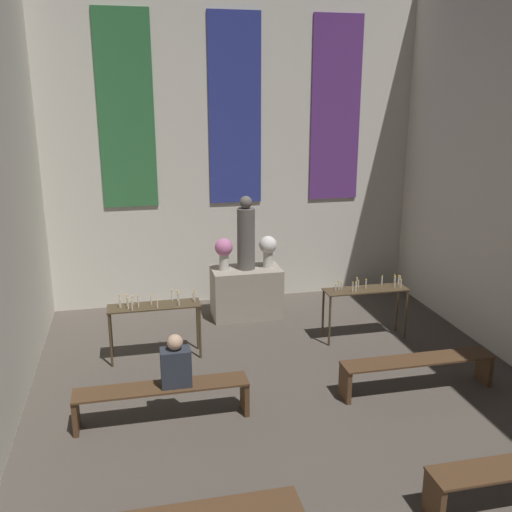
{
  "coord_description": "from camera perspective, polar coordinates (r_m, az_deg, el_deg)",
  "views": [
    {
      "loc": [
        -1.92,
        -0.38,
        3.87
      ],
      "look_at": [
        0.0,
        8.23,
        1.34
      ],
      "focal_mm": 40.0,
      "sensor_mm": 36.0,
      "label": 1
    }
  ],
  "objects": [
    {
      "name": "flower_vase_right",
      "position": [
        10.04,
        1.2,
        0.81
      ],
      "size": [
        0.31,
        0.31,
        0.57
      ],
      "color": "beige",
      "rests_on": "altar"
    },
    {
      "name": "pew_back_left",
      "position": [
        7.2,
        -9.35,
        -13.58
      ],
      "size": [
        2.1,
        0.36,
        0.46
      ],
      "color": "#4C331E",
      "rests_on": "ground_plane"
    },
    {
      "name": "altar",
      "position": [
        10.2,
        -0.98,
        -3.63
      ],
      "size": [
        1.21,
        0.7,
        0.89
      ],
      "color": "gray",
      "rests_on": "ground_plane"
    },
    {
      "name": "flower_vase_left",
      "position": [
        9.89,
        -3.24,
        0.55
      ],
      "size": [
        0.31,
        0.31,
        0.57
      ],
      "color": "beige",
      "rests_on": "altar"
    },
    {
      "name": "pew_back_right",
      "position": [
        8.05,
        15.83,
        -10.65
      ],
      "size": [
        2.1,
        0.36,
        0.46
      ],
      "color": "#4C331E",
      "rests_on": "ground_plane"
    },
    {
      "name": "candle_rack_right",
      "position": [
        9.35,
        10.91,
        -3.94
      ],
      "size": [
        1.36,
        0.38,
        1.04
      ],
      "color": "#473823",
      "rests_on": "ground_plane"
    },
    {
      "name": "wall_back",
      "position": [
        10.63,
        -2.16,
        11.35
      ],
      "size": [
        7.05,
        0.16,
        5.96
      ],
      "color": "silver",
      "rests_on": "ground_plane"
    },
    {
      "name": "person_seated",
      "position": [
        7.02,
        -8.02,
        -10.61
      ],
      "size": [
        0.36,
        0.24,
        0.66
      ],
      "color": "#282D38",
      "rests_on": "pew_back_left"
    },
    {
      "name": "candle_rack_left",
      "position": [
        8.63,
        -10.13,
        -5.61
      ],
      "size": [
        1.36,
        0.38,
        1.05
      ],
      "color": "#473823",
      "rests_on": "ground_plane"
    },
    {
      "name": "statue",
      "position": [
        9.9,
        -1.01,
        2.04
      ],
      "size": [
        0.31,
        0.31,
        1.29
      ],
      "color": "#5B5651",
      "rests_on": "altar"
    }
  ]
}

